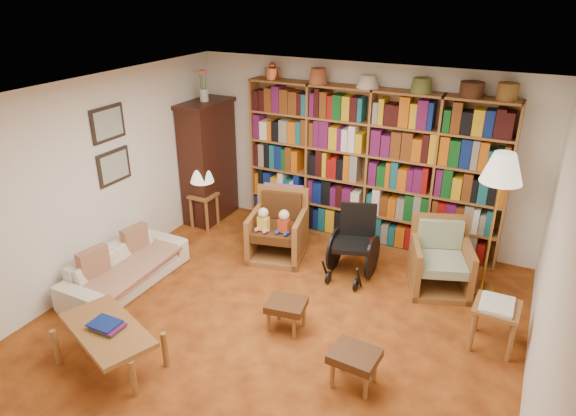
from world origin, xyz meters
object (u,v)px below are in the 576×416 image
Objects in this scene: floor_lamp at (502,174)px; footstool_b at (355,358)px; armchair_sage at (442,262)px; coffee_table at (107,332)px; side_table_papers at (496,312)px; armchair_leather at (281,229)px; wheelchair at (353,244)px; footstool_a at (286,307)px; side_table_lamp at (204,203)px; sofa at (125,268)px.

floor_lamp reaches higher than footstool_b.
armchair_sage reaches higher than coffee_table.
side_table_papers is at bearing 46.82° from footstool_b.
armchair_leather is 1.76× the size of side_table_papers.
footstool_b is at bearing 19.91° from coffee_table.
footstool_a is at bearing -99.62° from wheelchair.
coffee_table is at bearing -135.74° from floor_lamp.
armchair_leather is 1.70m from footstool_a.
side_table_lamp is 4.23m from floor_lamp.
footstool_b is (-0.87, -2.21, -1.22)m from floor_lamp.
armchair_leather is at bearing 119.20° from footstool_a.
coffee_table is at bearing -99.50° from armchair_leather.
wheelchair is at bearing -6.97° from side_table_lamp.
side_table_lamp is at bearing 108.02° from coffee_table.
wheelchair is at bearing 60.46° from coffee_table.
side_table_lamp is 3.89m from footstool_b.
sofa is 1.81× the size of armchair_sage.
floor_lamp is at bearing 0.11° from side_table_lamp.
armchair_leather reaches higher than armchair_sage.
side_table_lamp is 0.57× the size of armchair_sage.
wheelchair is 2.04× the size of footstool_b.
coffee_table is at bearing -135.31° from footstool_a.
side_table_lamp is 3.59m from armchair_sage.
coffee_table reaches higher than sofa.
side_table_lamp is at bearing 173.03° from wheelchair.
sofa is at bearing -130.33° from armchair_leather.
armchair_sage is at bearing 48.08° from coffee_table.
footstool_a is at bearing -37.37° from side_table_lamp.
sofa is at bearing -169.31° from side_table_papers.
floor_lamp is (1.56, 0.31, 1.10)m from wheelchair.
coffee_table is (-0.46, -2.76, 0.01)m from armchair_leather.
armchair_leather reaches higher than sofa.
armchair_sage is (3.59, -0.10, -0.05)m from side_table_lamp.
armchair_sage reaches higher than side_table_papers.
footstool_a is 1.00× the size of footstool_b.
sofa is at bearing -153.67° from armchair_sage.
footstool_b is (-0.38, -2.10, -0.03)m from armchair_sage.
wheelchair reaches higher than side_table_papers.
armchair_leather is at bearing 164.63° from side_table_papers.
floor_lamp is at bearing 44.26° from coffee_table.
footstool_a is (-1.81, -1.74, -1.24)m from floor_lamp.
wheelchair is 1.93m from side_table_papers.
armchair_sage is 1.78× the size of side_table_papers.
armchair_sage is 0.53× the size of floor_lamp.
footstool_a is at bearing -128.99° from armchair_sage.
side_table_papers is 2.15m from footstool_a.
side_table_lamp is at bearing 142.63° from footstool_a.
floor_lamp is 2.80m from footstool_a.
sofa is 3.21× the size of side_table_papers.
armchair_sage is at bearing 79.72° from footstool_b.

